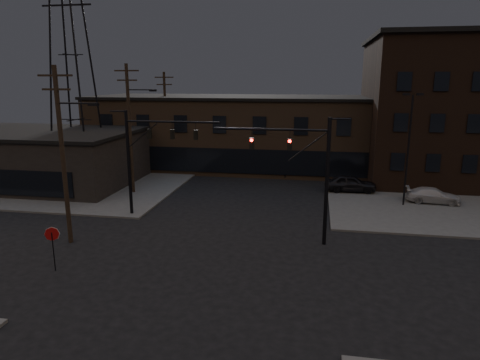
% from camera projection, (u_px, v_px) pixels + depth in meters
% --- Properties ---
extents(ground, '(140.00, 140.00, 0.00)m').
position_uv_depth(ground, '(207.00, 266.00, 23.89)').
color(ground, black).
rests_on(ground, ground).
extents(sidewalk_nw, '(30.00, 30.00, 0.15)m').
position_uv_depth(sidewalk_nw, '(68.00, 170.00, 48.71)').
color(sidewalk_nw, '#474744').
rests_on(sidewalk_nw, ground).
extents(building_row, '(40.00, 12.00, 8.00)m').
position_uv_depth(building_row, '(266.00, 134.00, 49.80)').
color(building_row, '#4C3828').
rests_on(building_row, ground).
extents(building_right, '(22.00, 16.00, 14.00)m').
position_uv_depth(building_right, '(479.00, 111.00, 43.43)').
color(building_right, black).
rests_on(building_right, ground).
extents(building_left, '(16.00, 12.00, 5.00)m').
position_uv_depth(building_left, '(50.00, 159.00, 42.07)').
color(building_left, black).
rests_on(building_left, ground).
extents(traffic_signal_near, '(7.12, 0.24, 8.00)m').
position_uv_depth(traffic_signal_near, '(309.00, 167.00, 26.15)').
color(traffic_signal_near, black).
rests_on(traffic_signal_near, ground).
extents(traffic_signal_far, '(7.12, 0.24, 8.00)m').
position_uv_depth(traffic_signal_far, '(144.00, 151.00, 31.55)').
color(traffic_signal_far, black).
rests_on(traffic_signal_far, ground).
extents(stop_sign, '(0.72, 0.33, 2.48)m').
position_uv_depth(stop_sign, '(52.00, 239.00, 22.93)').
color(stop_sign, black).
rests_on(stop_sign, ground).
extents(utility_pole_near, '(3.70, 0.28, 11.00)m').
position_uv_depth(utility_pole_near, '(63.00, 152.00, 26.07)').
color(utility_pole_near, black).
rests_on(utility_pole_near, ground).
extents(utility_pole_mid, '(3.70, 0.28, 11.50)m').
position_uv_depth(utility_pole_mid, '(130.00, 126.00, 37.68)').
color(utility_pole_mid, black).
rests_on(utility_pole_mid, ground).
extents(utility_pole_far, '(2.20, 0.28, 11.00)m').
position_uv_depth(utility_pole_far, '(166.00, 118.00, 49.44)').
color(utility_pole_far, black).
rests_on(utility_pole_far, ground).
extents(transmission_tower, '(7.00, 7.00, 25.00)m').
position_uv_depth(transmission_tower, '(71.00, 55.00, 41.34)').
color(transmission_tower, black).
rests_on(transmission_tower, ground).
extents(lot_light_a, '(1.50, 0.28, 9.14)m').
position_uv_depth(lot_light_a, '(409.00, 140.00, 33.81)').
color(lot_light_a, black).
rests_on(lot_light_a, ground).
extents(lot_light_b, '(1.50, 0.28, 9.14)m').
position_uv_depth(lot_light_b, '(469.00, 134.00, 37.58)').
color(lot_light_b, black).
rests_on(lot_light_b, ground).
extents(parked_car_lot_a, '(4.64, 1.98, 1.57)m').
position_uv_depth(parked_car_lot_a, '(350.00, 183.00, 39.04)').
color(parked_car_lot_a, black).
rests_on(parked_car_lot_a, sidewalk_ne).
extents(parked_car_lot_b, '(4.41, 2.09, 1.24)m').
position_uv_depth(parked_car_lot_b, '(433.00, 195.00, 35.52)').
color(parked_car_lot_b, '#AEAEB0').
rests_on(parked_car_lot_b, sidewalk_ne).
extents(car_crossing, '(3.14, 4.64, 1.45)m').
position_uv_depth(car_crossing, '(289.00, 169.00, 46.45)').
color(car_crossing, black).
rests_on(car_crossing, ground).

